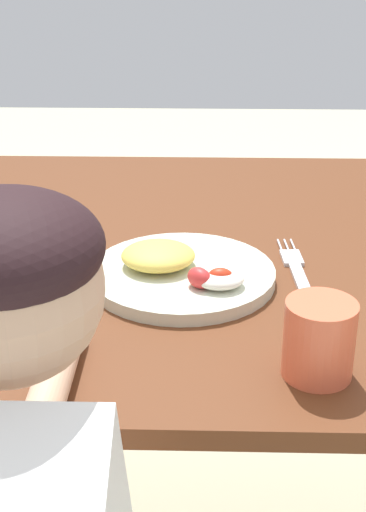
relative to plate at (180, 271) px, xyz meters
The scene contains 5 objects.
dining_table 0.22m from the plate, 50.73° to the left, with size 1.45×0.92×0.73m.
plate is the anchor object (origin of this frame).
fork 0.17m from the plate, 11.94° to the left, with size 0.03×0.21×0.01m.
spoon 0.18m from the plate, behind, with size 0.08×0.19×0.02m.
drinking_cup 0.28m from the plate, 54.83° to the right, with size 0.08×0.08×0.09m, color #E86642.
Camera 1 is at (-0.08, -1.04, 1.19)m, focal length 51.06 mm.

